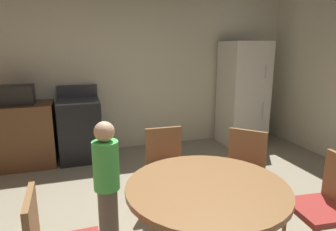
{
  "coord_description": "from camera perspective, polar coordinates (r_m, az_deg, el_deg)",
  "views": [
    {
      "loc": [
        -0.72,
        -1.97,
        1.68
      ],
      "look_at": [
        0.23,
        1.01,
        0.95
      ],
      "focal_mm": 31.71,
      "sensor_mm": 36.0,
      "label": 1
    }
  ],
  "objects": [
    {
      "name": "refrigerator",
      "position": [
        5.26,
        14.16,
        4.05
      ],
      "size": [
        0.68,
        0.68,
        1.76
      ],
      "color": "silver",
      "rests_on": "ground"
    },
    {
      "name": "wall_back",
      "position": [
        4.93,
        -9.34,
        9.18
      ],
      "size": [
        6.16,
        0.12,
        2.7
      ],
      "primitive_type": "cube",
      "color": "beige",
      "rests_on": "ground"
    },
    {
      "name": "chair_east",
      "position": [
        2.69,
        28.38,
        -14.58
      ],
      "size": [
        0.44,
        0.44,
        0.87
      ],
      "rotation": [
        0.0,
        0.0,
        3.05
      ],
      "color": "olive",
      "rests_on": "ground"
    },
    {
      "name": "person_child",
      "position": [
        2.62,
        -11.7,
        -12.03
      ],
      "size": [
        0.31,
        0.31,
        1.09
      ],
      "rotation": [
        0.0,
        0.0,
        5.45
      ],
      "color": "#665B51",
      "rests_on": "ground"
    },
    {
      "name": "microwave",
      "position": [
        4.57,
        -27.12,
        3.56
      ],
      "size": [
        0.44,
        0.32,
        0.26
      ],
      "primitive_type": "cube",
      "color": "black",
      "rests_on": "kitchen_counter"
    },
    {
      "name": "oven_range",
      "position": [
        4.63,
        -16.56,
        -2.57
      ],
      "size": [
        0.6,
        0.6,
        1.1
      ],
      "color": "black",
      "rests_on": "ground"
    },
    {
      "name": "chair_northeast",
      "position": [
        3.07,
        14.25,
        -9.88
      ],
      "size": [
        0.57,
        0.57,
        0.87
      ],
      "rotation": [
        0.0,
        0.0,
        3.9
      ],
      "color": "olive",
      "rests_on": "ground"
    },
    {
      "name": "dining_table",
      "position": [
        2.17,
        7.39,
        -16.94
      ],
      "size": [
        1.12,
        1.12,
        0.76
      ],
      "color": "olive",
      "rests_on": "ground"
    },
    {
      "name": "chair_north",
      "position": [
        3.05,
        -0.27,
        -9.57
      ],
      "size": [
        0.41,
        0.41,
        0.87
      ],
      "rotation": [
        0.0,
        0.0,
        4.69
      ],
      "color": "olive",
      "rests_on": "ground"
    }
  ]
}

